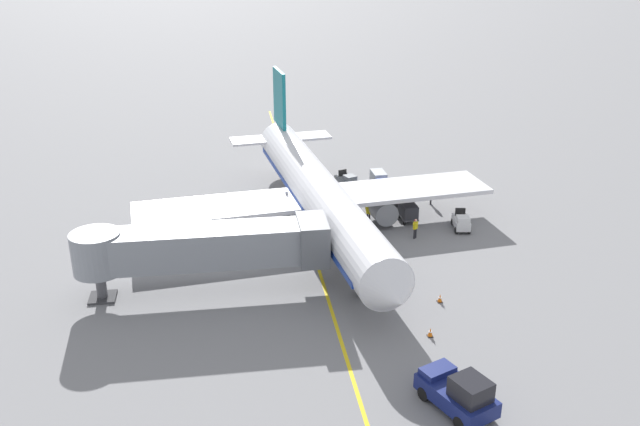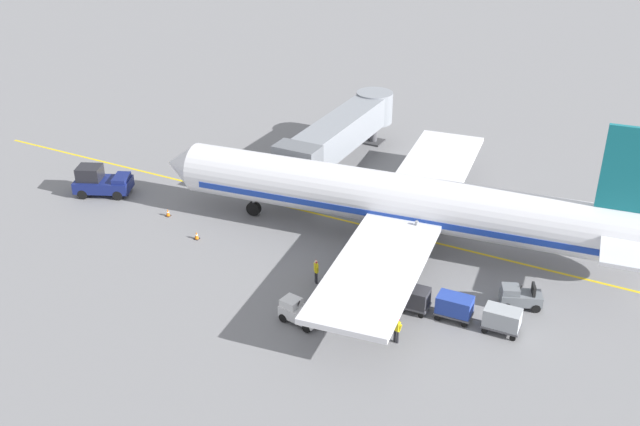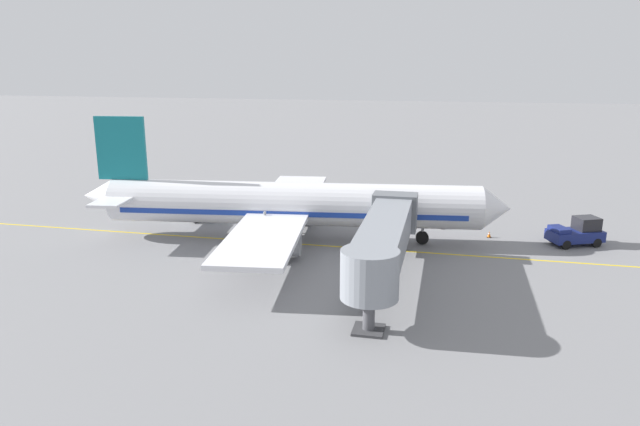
{
  "view_description": "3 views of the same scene",
  "coord_description": "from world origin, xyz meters",
  "px_view_note": "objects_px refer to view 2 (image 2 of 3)",
  "views": [
    {
      "loc": [
        6.58,
        53.48,
        24.03
      ],
      "look_at": [
        -0.35,
        5.62,
        3.82
      ],
      "focal_mm": 39.36,
      "sensor_mm": 36.0,
      "label": 1
    },
    {
      "loc": [
        -44.33,
        -15.98,
        26.37
      ],
      "look_at": [
        -3.89,
        5.15,
        2.44
      ],
      "focal_mm": 41.3,
      "sensor_mm": 36.0,
      "label": 2
    },
    {
      "loc": [
        46.06,
        13.54,
        15.02
      ],
      "look_at": [
        1.82,
        3.62,
        3.34
      ],
      "focal_mm": 32.64,
      "sensor_mm": 36.0,
      "label": 3
    }
  ],
  "objects_px": {
    "baggage_cart_third_in_train": "(454,306)",
    "baggage_cart_tail_end": "(502,319)",
    "pushback_tractor": "(101,182)",
    "baggage_cart_second_in_train": "(412,297)",
    "jet_bridge": "(341,132)",
    "baggage_cart_front": "(364,287)",
    "ground_crew_loader": "(397,329)",
    "parked_airliner": "(401,201)",
    "baggage_tug_lead": "(299,312)",
    "ground_crew_marshaller": "(316,270)",
    "safety_cone_nose_left": "(196,235)",
    "baggage_tug_trailing": "(519,297)",
    "ground_crew_wing_walker": "(387,262)",
    "safety_cone_nose_right": "(168,213)"
  },
  "relations": [
    {
      "from": "ground_crew_loader",
      "to": "baggage_tug_lead",
      "type": "bearing_deg",
      "value": 98.47
    },
    {
      "from": "pushback_tractor",
      "to": "baggage_cart_tail_end",
      "type": "bearing_deg",
      "value": -95.49
    },
    {
      "from": "baggage_cart_tail_end",
      "to": "safety_cone_nose_left",
      "type": "bearing_deg",
      "value": 88.14
    },
    {
      "from": "baggage_cart_tail_end",
      "to": "safety_cone_nose_right",
      "type": "xyz_separation_m",
      "value": [
        2.62,
        26.53,
        -0.66
      ]
    },
    {
      "from": "ground_crew_loader",
      "to": "ground_crew_marshaller",
      "type": "xyz_separation_m",
      "value": [
        3.42,
        7.03,
        0.0
      ]
    },
    {
      "from": "pushback_tractor",
      "to": "baggage_cart_second_in_train",
      "type": "height_order",
      "value": "pushback_tractor"
    },
    {
      "from": "ground_crew_marshaller",
      "to": "safety_cone_nose_left",
      "type": "height_order",
      "value": "ground_crew_marshaller"
    },
    {
      "from": "baggage_tug_lead",
      "to": "baggage_tug_trailing",
      "type": "height_order",
      "value": "same"
    },
    {
      "from": "baggage_tug_trailing",
      "to": "ground_crew_loader",
      "type": "relative_size",
      "value": 1.64
    },
    {
      "from": "safety_cone_nose_left",
      "to": "safety_cone_nose_right",
      "type": "bearing_deg",
      "value": 65.06
    },
    {
      "from": "pushback_tractor",
      "to": "safety_cone_nose_left",
      "type": "bearing_deg",
      "value": -102.64
    },
    {
      "from": "parked_airliner",
      "to": "baggage_cart_front",
      "type": "relative_size",
      "value": 12.76
    },
    {
      "from": "ground_crew_loader",
      "to": "ground_crew_marshaller",
      "type": "height_order",
      "value": "same"
    },
    {
      "from": "safety_cone_nose_left",
      "to": "jet_bridge",
      "type": "bearing_deg",
      "value": -13.54
    },
    {
      "from": "baggage_tug_lead",
      "to": "baggage_tug_trailing",
      "type": "relative_size",
      "value": 0.96
    },
    {
      "from": "pushback_tractor",
      "to": "baggage_cart_second_in_train",
      "type": "distance_m",
      "value": 28.36
    },
    {
      "from": "baggage_cart_tail_end",
      "to": "ground_crew_wing_walker",
      "type": "xyz_separation_m",
      "value": [
        2.75,
        8.47,
        0.0
      ]
    },
    {
      "from": "parked_airliner",
      "to": "baggage_tug_lead",
      "type": "xyz_separation_m",
      "value": [
        -11.88,
        1.6,
        -2.47
      ]
    },
    {
      "from": "jet_bridge",
      "to": "safety_cone_nose_right",
      "type": "distance_m",
      "value": 16.32
    },
    {
      "from": "ground_crew_marshaller",
      "to": "ground_crew_loader",
      "type": "bearing_deg",
      "value": -115.94
    },
    {
      "from": "jet_bridge",
      "to": "baggage_cart_second_in_train",
      "type": "distance_m",
      "value": 21.57
    },
    {
      "from": "pushback_tractor",
      "to": "ground_crew_wing_walker",
      "type": "relative_size",
      "value": 2.91
    },
    {
      "from": "pushback_tractor",
      "to": "ground_crew_wing_walker",
      "type": "distance_m",
      "value": 25.17
    },
    {
      "from": "pushback_tractor",
      "to": "baggage_cart_tail_end",
      "type": "distance_m",
      "value": 33.79
    },
    {
      "from": "parked_airliner",
      "to": "baggage_tug_trailing",
      "type": "distance_m",
      "value": 10.82
    },
    {
      "from": "baggage_cart_third_in_train",
      "to": "ground_crew_marshaller",
      "type": "bearing_deg",
      "value": 92.0
    },
    {
      "from": "baggage_cart_third_in_train",
      "to": "baggage_cart_tail_end",
      "type": "xyz_separation_m",
      "value": [
        0.04,
        -2.89,
        0.0
      ]
    },
    {
      "from": "ground_crew_loader",
      "to": "baggage_cart_third_in_train",
      "type": "bearing_deg",
      "value": -30.53
    },
    {
      "from": "pushback_tractor",
      "to": "safety_cone_nose_right",
      "type": "xyz_separation_m",
      "value": [
        -0.62,
        -7.11,
        -0.81
      ]
    },
    {
      "from": "pushback_tractor",
      "to": "safety_cone_nose_right",
      "type": "height_order",
      "value": "pushback_tractor"
    },
    {
      "from": "pushback_tractor",
      "to": "ground_crew_loader",
      "type": "distance_m",
      "value": 29.39
    },
    {
      "from": "parked_airliner",
      "to": "pushback_tractor",
      "type": "relative_size",
      "value": 7.6
    },
    {
      "from": "baggage_cart_front",
      "to": "safety_cone_nose_left",
      "type": "bearing_deg",
      "value": 84.1
    },
    {
      "from": "pushback_tractor",
      "to": "baggage_cart_third_in_train",
      "type": "distance_m",
      "value": 30.92
    },
    {
      "from": "pushback_tractor",
      "to": "ground_crew_marshaller",
      "type": "bearing_deg",
      "value": -99.48
    },
    {
      "from": "baggage_tug_lead",
      "to": "baggage_cart_second_in_train",
      "type": "bearing_deg",
      "value": -51.94
    },
    {
      "from": "baggage_tug_trailing",
      "to": "baggage_cart_third_in_train",
      "type": "distance_m",
      "value": 4.45
    },
    {
      "from": "ground_crew_loader",
      "to": "safety_cone_nose_left",
      "type": "xyz_separation_m",
      "value": [
        4.51,
        17.38,
        -0.66
      ]
    },
    {
      "from": "jet_bridge",
      "to": "baggage_cart_second_in_train",
      "type": "height_order",
      "value": "jet_bridge"
    },
    {
      "from": "baggage_cart_second_in_train",
      "to": "baggage_cart_tail_end",
      "type": "distance_m",
      "value": 5.52
    },
    {
      "from": "baggage_tug_lead",
      "to": "baggage_cart_second_in_train",
      "type": "distance_m",
      "value": 6.98
    },
    {
      "from": "baggage_tug_lead",
      "to": "ground_crew_wing_walker",
      "type": "bearing_deg",
      "value": -18.87
    },
    {
      "from": "baggage_cart_tail_end",
      "to": "safety_cone_nose_left",
      "type": "distance_m",
      "value": 22.49
    },
    {
      "from": "pushback_tractor",
      "to": "safety_cone_nose_left",
      "type": "distance_m",
      "value": 11.47
    },
    {
      "from": "baggage_cart_third_in_train",
      "to": "pushback_tractor",
      "type": "bearing_deg",
      "value": 83.93
    },
    {
      "from": "baggage_cart_third_in_train",
      "to": "baggage_cart_tail_end",
      "type": "relative_size",
      "value": 1.0
    },
    {
      "from": "baggage_cart_second_in_train",
      "to": "ground_crew_marshaller",
      "type": "xyz_separation_m",
      "value": [
        -0.01,
        6.61,
        0.0
      ]
    },
    {
      "from": "baggage_cart_front",
      "to": "baggage_cart_third_in_train",
      "type": "xyz_separation_m",
      "value": [
        0.67,
        -5.66,
        0.0
      ]
    },
    {
      "from": "baggage_tug_lead",
      "to": "ground_crew_marshaller",
      "type": "height_order",
      "value": "ground_crew_marshaller"
    },
    {
      "from": "jet_bridge",
      "to": "baggage_cart_front",
      "type": "xyz_separation_m",
      "value": [
        -17.27,
        -10.12,
        -2.51
      ]
    }
  ]
}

